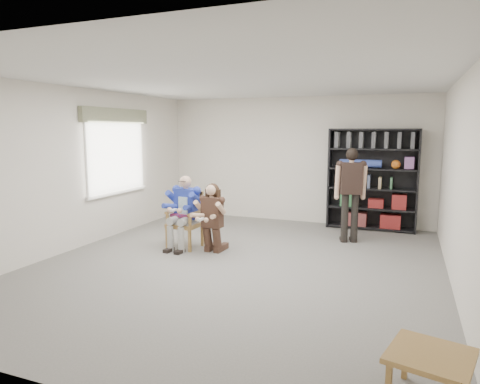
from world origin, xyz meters
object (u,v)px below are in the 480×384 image
at_px(bookshelf, 372,180).
at_px(standing_man, 350,196).
at_px(seated_man, 185,212).
at_px(side_table, 429,378).
at_px(armchair, 185,220).
at_px(kneeling_woman, 211,219).

relative_size(bookshelf, standing_man, 1.20).
bearing_deg(seated_man, side_table, -36.60).
relative_size(armchair, side_table, 1.70).
height_order(standing_man, side_table, standing_man).
xyz_separation_m(kneeling_woman, side_table, (3.27, -3.07, -0.39)).
bearing_deg(armchair, bookshelf, 45.56).
distance_m(standing_man, side_table, 4.82).
xyz_separation_m(armchair, bookshelf, (2.94, 2.70, 0.55)).
bearing_deg(side_table, standing_man, 104.36).
xyz_separation_m(seated_man, bookshelf, (2.94, 2.70, 0.40)).
relative_size(bookshelf, side_table, 3.58).
bearing_deg(side_table, bookshelf, 98.76).
bearing_deg(standing_man, armchair, -170.93).
bearing_deg(seated_man, bookshelf, 45.56).
xyz_separation_m(seated_man, kneeling_woman, (0.58, -0.12, -0.05)).
bearing_deg(armchair, standing_man, 31.46).
xyz_separation_m(seated_man, standing_man, (2.66, 1.44, 0.23)).
height_order(seated_man, kneeling_woman, seated_man).
bearing_deg(seated_man, armchair, 0.00).
height_order(armchair, seated_man, seated_man).
bearing_deg(standing_man, kneeling_woman, -162.50).
bearing_deg(side_table, seated_man, 140.38).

